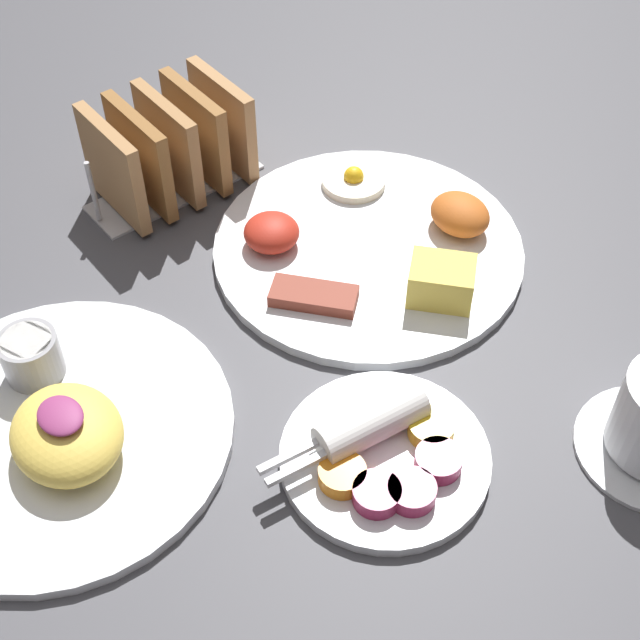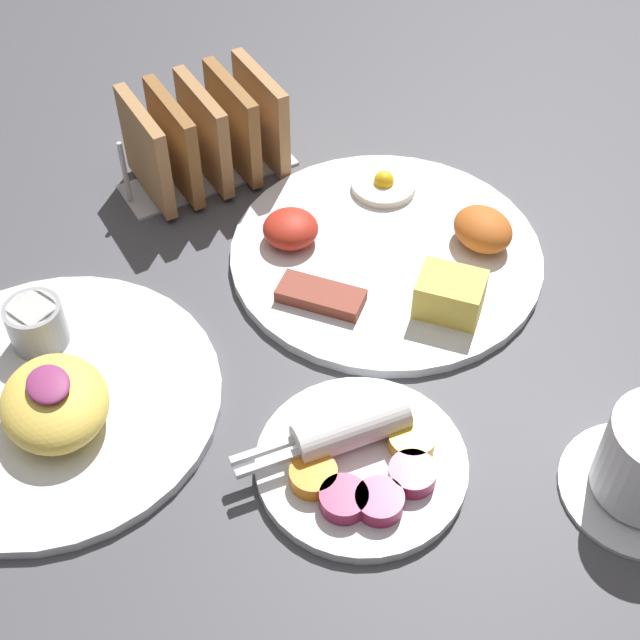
# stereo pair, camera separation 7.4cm
# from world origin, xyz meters

# --- Properties ---
(ground_plane) EXTENTS (3.00, 3.00, 0.00)m
(ground_plane) POSITION_xyz_m (0.00, 0.00, 0.00)
(ground_plane) COLOR #47474C
(plate_breakfast) EXTENTS (0.29, 0.29, 0.05)m
(plate_breakfast) POSITION_xyz_m (-0.02, 0.16, 0.01)
(plate_breakfast) COLOR white
(plate_breakfast) RESTS_ON ground_plane
(plate_condiments) EXTENTS (0.16, 0.17, 0.04)m
(plate_condiments) POSITION_xyz_m (0.16, 0.01, 0.01)
(plate_condiments) COLOR white
(plate_condiments) RESTS_ON ground_plane
(plate_foreground) EXTENTS (0.27, 0.27, 0.06)m
(plate_foreground) POSITION_xyz_m (-0.02, -0.17, 0.01)
(plate_foreground) COLOR white
(plate_foreground) RESTS_ON ground_plane
(toast_rack) EXTENTS (0.10, 0.18, 0.10)m
(toast_rack) POSITION_xyz_m (-0.22, 0.06, 0.05)
(toast_rack) COLOR #B7B7BC
(toast_rack) RESTS_ON ground_plane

